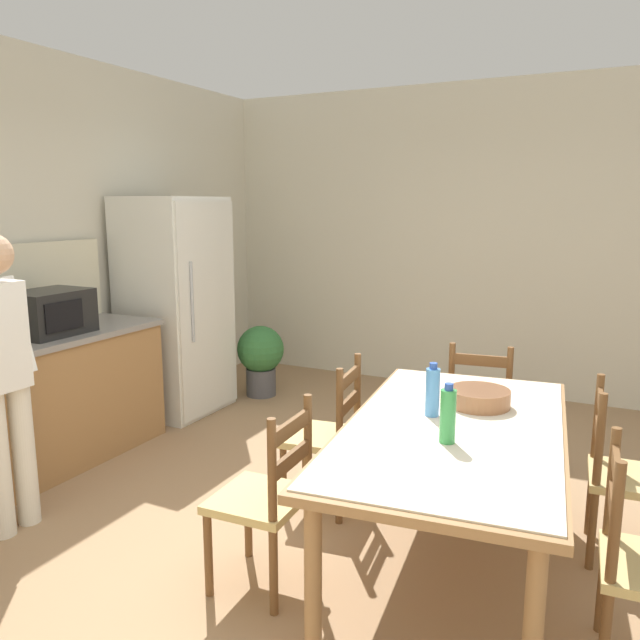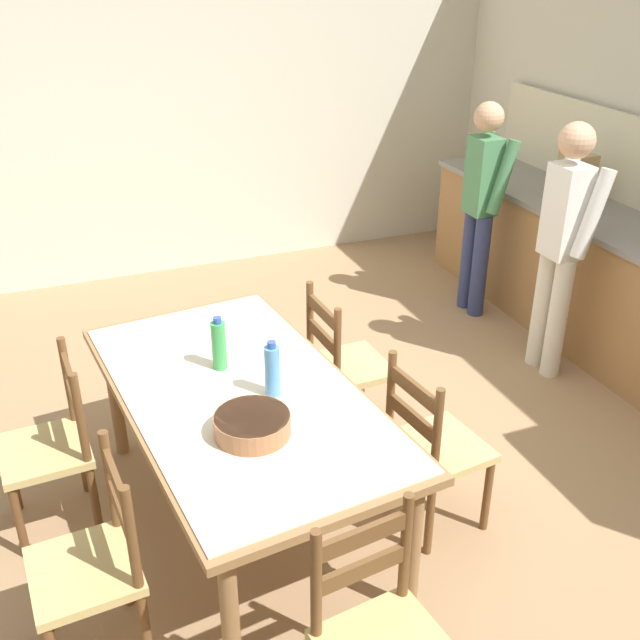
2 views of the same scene
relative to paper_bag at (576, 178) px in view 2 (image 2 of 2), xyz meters
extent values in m
plane|color=#9E7A56|center=(1.17, -2.20, -1.10)|extent=(8.32, 8.32, 0.00)
cube|color=beige|center=(-2.09, -2.20, 0.35)|extent=(0.12, 5.20, 2.90)
cube|color=#9E7042|center=(0.39, 0.03, -0.66)|extent=(3.42, 0.62, 0.88)
cube|color=gray|center=(0.39, 0.03, -0.20)|extent=(3.46, 0.66, 0.04)
cube|color=#B7BCC1|center=(-0.38, 0.03, -0.19)|extent=(0.52, 0.38, 0.02)
cube|color=tan|center=(0.00, 0.00, 0.00)|extent=(0.24, 0.16, 0.36)
cylinder|color=olive|center=(0.45, -3.28, -0.74)|extent=(0.07, 0.07, 0.71)
cylinder|color=olive|center=(2.12, -3.10, -0.74)|extent=(0.07, 0.07, 0.71)
cylinder|color=olive|center=(0.36, -2.48, -0.74)|extent=(0.07, 0.07, 0.71)
cylinder|color=olive|center=(2.03, -2.30, -0.74)|extent=(0.07, 0.07, 0.71)
cube|color=olive|center=(1.24, -2.79, -0.37)|extent=(1.98, 1.20, 0.04)
cube|color=beige|center=(1.24, -2.79, -0.35)|extent=(1.90, 1.15, 0.01)
cylinder|color=green|center=(1.01, -2.82, -0.22)|extent=(0.07, 0.07, 0.24)
cylinder|color=#2D51B2|center=(1.01, -2.82, -0.09)|extent=(0.04, 0.04, 0.03)
cylinder|color=#4C8ED6|center=(1.32, -2.66, -0.22)|extent=(0.07, 0.07, 0.24)
cylinder|color=#2D51B2|center=(1.32, -2.66, -0.09)|extent=(0.04, 0.04, 0.03)
cylinder|color=#9E6642|center=(1.58, -2.83, -0.30)|extent=(0.32, 0.32, 0.09)
cylinder|color=#9E6642|center=(1.58, -2.83, -0.26)|extent=(0.31, 0.31, 0.02)
cylinder|color=brown|center=(2.31, -2.50, -0.89)|extent=(0.04, 0.04, 0.41)
cylinder|color=brown|center=(2.36, -2.86, -0.42)|extent=(0.04, 0.04, 0.46)
cylinder|color=brown|center=(2.31, -2.50, -0.42)|extent=(0.04, 0.04, 0.46)
cube|color=brown|center=(2.34, -2.68, -0.29)|extent=(0.07, 0.36, 0.07)
cube|color=brown|center=(2.34, -2.68, -0.44)|extent=(0.07, 0.36, 0.07)
cylinder|color=brown|center=(1.73, -1.73, -0.89)|extent=(0.04, 0.04, 0.41)
cylinder|color=brown|center=(1.37, -1.77, -0.89)|extent=(0.04, 0.04, 0.41)
cylinder|color=brown|center=(1.77, -2.07, -0.89)|extent=(0.04, 0.04, 0.41)
cylinder|color=brown|center=(1.42, -2.11, -0.89)|extent=(0.04, 0.04, 0.41)
cube|color=tan|center=(1.57, -1.92, -0.67)|extent=(0.47, 0.45, 0.04)
cylinder|color=brown|center=(1.77, -2.07, -0.42)|extent=(0.04, 0.04, 0.46)
cylinder|color=brown|center=(1.42, -2.11, -0.42)|extent=(0.04, 0.04, 0.46)
cube|color=brown|center=(1.59, -2.09, -0.29)|extent=(0.36, 0.07, 0.07)
cube|color=brown|center=(1.59, -2.09, -0.44)|extent=(0.36, 0.07, 0.07)
cylinder|color=brown|center=(0.90, -1.83, -0.89)|extent=(0.04, 0.04, 0.41)
cylinder|color=brown|center=(0.54, -1.85, -0.89)|extent=(0.04, 0.04, 0.41)
cylinder|color=brown|center=(0.92, -2.17, -0.89)|extent=(0.04, 0.04, 0.41)
cylinder|color=brown|center=(0.56, -2.19, -0.89)|extent=(0.04, 0.04, 0.41)
cube|color=tan|center=(0.73, -2.01, -0.67)|extent=(0.44, 0.42, 0.04)
cylinder|color=brown|center=(0.92, -2.17, -0.42)|extent=(0.04, 0.04, 0.46)
cylinder|color=brown|center=(0.56, -2.19, -0.42)|extent=(0.04, 0.04, 0.46)
cube|color=brown|center=(0.74, -2.18, -0.29)|extent=(0.36, 0.04, 0.07)
cube|color=brown|center=(0.74, -2.18, -0.44)|extent=(0.36, 0.04, 0.07)
cylinder|color=brown|center=(0.74, -3.85, -0.89)|extent=(0.04, 0.04, 0.41)
cylinder|color=brown|center=(1.10, -3.83, -0.89)|extent=(0.04, 0.04, 0.41)
cylinder|color=brown|center=(0.72, -3.51, -0.89)|extent=(0.04, 0.04, 0.41)
cylinder|color=brown|center=(1.08, -3.49, -0.89)|extent=(0.04, 0.04, 0.41)
cube|color=tan|center=(0.91, -3.67, -0.67)|extent=(0.44, 0.42, 0.04)
cylinder|color=brown|center=(0.72, -3.51, -0.42)|extent=(0.04, 0.04, 0.46)
cylinder|color=brown|center=(1.08, -3.49, -0.42)|extent=(0.04, 0.04, 0.46)
cube|color=brown|center=(0.90, -3.50, -0.29)|extent=(0.36, 0.05, 0.07)
cube|color=brown|center=(0.90, -3.50, -0.44)|extent=(0.36, 0.05, 0.07)
cylinder|color=brown|center=(1.59, -3.76, -0.89)|extent=(0.04, 0.04, 0.41)
cylinder|color=brown|center=(1.56, -3.42, -0.89)|extent=(0.04, 0.04, 0.41)
cylinder|color=brown|center=(1.92, -3.39, -0.89)|extent=(0.04, 0.04, 0.41)
cube|color=tan|center=(1.75, -3.58, -0.67)|extent=(0.45, 0.43, 0.04)
cylinder|color=brown|center=(1.56, -3.42, -0.42)|extent=(0.04, 0.04, 0.46)
cylinder|color=brown|center=(1.92, -3.39, -0.42)|extent=(0.04, 0.04, 0.46)
cube|color=brown|center=(1.74, -3.41, -0.29)|extent=(0.36, 0.05, 0.07)
cube|color=brown|center=(1.74, -3.41, -0.44)|extent=(0.36, 0.05, 0.07)
cylinder|color=navy|center=(-0.46, -0.50, -0.70)|extent=(0.12, 0.12, 0.79)
cylinder|color=navy|center=(-0.30, -0.50, -0.70)|extent=(0.12, 0.12, 0.79)
cube|color=#478456|center=(-0.38, -0.50, -0.03)|extent=(0.22, 0.18, 0.56)
sphere|color=tan|center=(-0.38, -0.50, 0.38)|extent=(0.21, 0.21, 0.21)
cylinder|color=#478456|center=(-0.54, -0.44, -0.01)|extent=(0.09, 0.21, 0.53)
cylinder|color=#478456|center=(-0.23, -0.44, -0.01)|extent=(0.09, 0.21, 0.53)
cylinder|color=silver|center=(0.48, -0.52, -0.69)|extent=(0.12, 0.12, 0.82)
cylinder|color=silver|center=(0.64, -0.52, -0.69)|extent=(0.12, 0.12, 0.82)
cube|color=white|center=(0.56, -0.52, 0.01)|extent=(0.23, 0.19, 0.58)
sphere|color=tan|center=(0.56, -0.52, 0.44)|extent=(0.22, 0.22, 0.22)
cylinder|color=white|center=(0.40, -0.45, 0.03)|extent=(0.09, 0.22, 0.55)
cylinder|color=white|center=(0.72, -0.45, 0.03)|extent=(0.09, 0.22, 0.55)
camera|label=1|loc=(-1.58, -3.47, 0.70)|focal=35.00mm
camera|label=2|loc=(4.04, -3.51, 1.50)|focal=42.00mm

